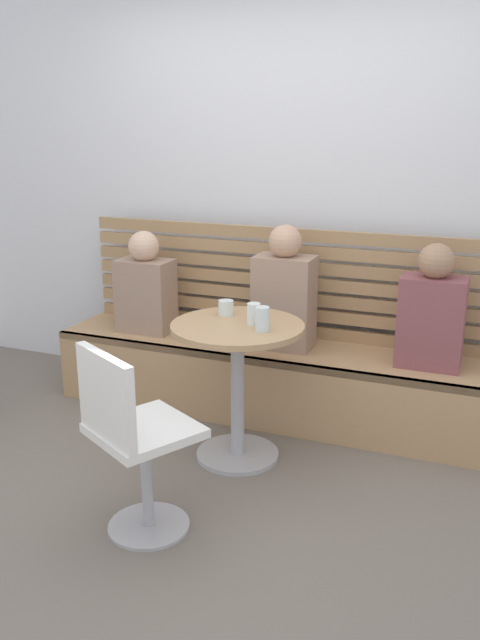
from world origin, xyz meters
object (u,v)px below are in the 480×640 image
(booth_bench, at_px, (273,380))
(person_child_left, at_px, (432,313))
(white_chair, at_px, (132,436))
(person_adult, at_px, (284,294))
(cup_glass_tall, at_px, (262,319))
(cafe_table, at_px, (238,365))
(cup_glass_short, at_px, (226,308))
(cup_water_clear, at_px, (254,314))
(person_child_middle, at_px, (146,288))

(booth_bench, relative_size, person_child_left, 4.00)
(white_chair, bearing_deg, person_adult, 81.77)
(cup_glass_tall, bearing_deg, person_child_left, 41.17)
(cafe_table, relative_size, cup_glass_short, 9.25)
(cafe_table, bearing_deg, cup_glass_short, 132.54)
(cup_water_clear, xyz_separation_m, cup_glass_tall, (0.08, -0.08, 0.01))
(person_child_middle, xyz_separation_m, cup_water_clear, (0.93, -0.54, 0.07))
(cup_glass_tall, bearing_deg, white_chair, -112.00)
(cafe_table, bearing_deg, person_adult, 84.82)
(booth_bench, height_order, cafe_table, cafe_table)
(cafe_table, height_order, person_child_middle, person_child_middle)
(booth_bench, relative_size, person_child_middle, 4.22)
(person_adult, xyz_separation_m, person_child_middle, (-0.91, -0.02, -0.04))
(booth_bench, bearing_deg, person_child_left, 0.17)
(cafe_table, xyz_separation_m, cup_glass_tall, (0.15, -0.06, 0.28))
(cafe_table, relative_size, white_chair, 0.87)
(cafe_table, distance_m, person_child_middle, 1.04)
(cafe_table, distance_m, cup_water_clear, 0.29)
(person_child_left, xyz_separation_m, cup_glass_tall, (-0.73, -0.64, 0.06))
(cafe_table, bearing_deg, person_child_middle, 146.57)
(booth_bench, height_order, person_child_left, person_child_left)
(person_adult, relative_size, person_child_left, 1.07)
(cup_glass_short, bearing_deg, person_adult, 69.38)
(booth_bench, bearing_deg, white_chair, -95.89)
(cup_glass_tall, bearing_deg, cup_water_clear, 132.75)
(cafe_table, relative_size, person_adult, 1.02)
(person_child_left, bearing_deg, white_chair, -126.68)
(person_adult, bearing_deg, white_chair, -98.23)
(cafe_table, bearing_deg, cup_glass_tall, -20.52)
(white_chair, xyz_separation_m, cup_glass_tall, (0.30, 0.75, 0.34))
(cup_water_clear, distance_m, cup_glass_tall, 0.11)
(cafe_table, distance_m, white_chair, 0.82)
(white_chair, relative_size, person_adult, 1.17)
(white_chair, relative_size, cup_glass_tall, 7.08)
(person_adult, height_order, cup_water_clear, person_adult)
(booth_bench, relative_size, cafe_table, 3.65)
(cafe_table, xyz_separation_m, cup_glass_short, (-0.12, 0.13, 0.26))
(booth_bench, relative_size, cup_glass_tall, 22.50)
(person_child_middle, distance_m, cup_glass_tall, 1.19)
(booth_bench, bearing_deg, cup_water_clear, -81.42)
(white_chair, distance_m, person_child_left, 1.75)
(cup_water_clear, bearing_deg, booth_bench, 98.58)
(booth_bench, distance_m, person_child_middle, 0.98)
(person_adult, height_order, person_child_left, person_adult)
(cup_water_clear, height_order, cup_glass_short, cup_water_clear)
(cafe_table, xyz_separation_m, person_child_left, (0.89, 0.58, 0.22))
(cafe_table, xyz_separation_m, person_adult, (0.05, 0.59, 0.24))
(cafe_table, bearing_deg, booth_bench, 90.53)
(person_child_left, height_order, cup_glass_tall, person_child_left)
(person_child_left, relative_size, cup_water_clear, 6.13)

